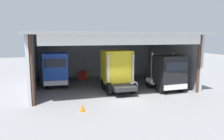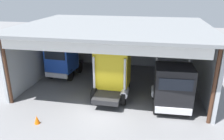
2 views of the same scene
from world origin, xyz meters
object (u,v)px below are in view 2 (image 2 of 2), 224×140
at_px(oil_drum, 108,62).
at_px(tool_cart, 101,64).
at_px(truck_yellow_yard_outside, 113,72).
at_px(truck_blue_right_bay, 63,59).
at_px(traffic_cone, 37,120).
at_px(truck_black_center_left_bay, 172,87).

bearing_deg(oil_drum, tool_cart, -127.00).
bearing_deg(truck_yellow_yard_outside, truck_blue_right_bay, 151.11).
bearing_deg(traffic_cone, tool_cart, 81.94).
height_order(truck_blue_right_bay, tool_cart, truck_blue_right_bay).
bearing_deg(truck_black_center_left_bay, traffic_cone, 20.03).
distance_m(truck_blue_right_bay, truck_yellow_yard_outside, 6.29).
height_order(truck_blue_right_bay, oil_drum, truck_blue_right_bay).
bearing_deg(truck_yellow_yard_outside, traffic_cone, -128.81).
xyz_separation_m(truck_black_center_left_bay, traffic_cone, (-8.49, -3.52, -1.47)).
distance_m(truck_blue_right_bay, traffic_cone, 8.27).
distance_m(tool_cart, traffic_cone, 11.20).
xyz_separation_m(truck_blue_right_bay, traffic_cone, (1.48, -7.99, -1.57)).
relative_size(truck_blue_right_bay, traffic_cone, 8.29).
height_order(truck_yellow_yard_outside, oil_drum, truck_yellow_yard_outside).
bearing_deg(truck_blue_right_bay, oil_drum, -128.67).
bearing_deg(truck_blue_right_bay, truck_black_center_left_bay, 160.36).
distance_m(truck_yellow_yard_outside, traffic_cone, 6.57).
relative_size(truck_black_center_left_bay, tool_cart, 4.54).
distance_m(truck_blue_right_bay, truck_black_center_left_bay, 10.93).
relative_size(truck_blue_right_bay, tool_cart, 4.64).
xyz_separation_m(truck_black_center_left_bay, tool_cart, (-6.92, 7.56, -1.25)).
bearing_deg(traffic_cone, truck_yellow_yard_outside, 50.82).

